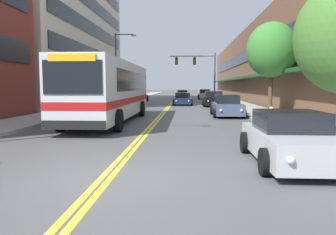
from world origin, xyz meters
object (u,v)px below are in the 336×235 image
at_px(car_charcoal_parked_left_mid, 128,99).
at_px(traffic_signal_mast, 199,67).
at_px(car_champagne_moving_third, 183,95).
at_px(street_lamp_left_far, 119,62).
at_px(fire_hydrant, 271,115).
at_px(car_red_parked_left_near, 139,97).
at_px(city_bus, 111,89).
at_px(car_black_parked_right_far, 213,99).
at_px(car_slate_blue_parked_right_mid, 227,107).
at_px(car_beige_parked_right_end, 205,95).
at_px(car_navy_moving_lead, 183,99).
at_px(street_tree_right_mid, 272,50).
at_px(car_dark_grey_moving_second, 182,93).
at_px(car_silver_parked_right_foreground, 290,139).

bearing_deg(car_charcoal_parked_left_mid, traffic_signal_mast, 46.42).
relative_size(car_champagne_moving_third, street_lamp_left_far, 0.60).
relative_size(car_charcoal_parked_left_mid, fire_hydrant, 5.40).
relative_size(car_red_parked_left_near, car_champagne_moving_third, 1.02).
xyz_separation_m(city_bus, car_black_parked_right_far, (6.83, 14.22, -1.15)).
distance_m(car_black_parked_right_far, traffic_signal_mast, 9.90).
height_order(car_red_parked_left_near, car_slate_blue_parked_right_mid, car_slate_blue_parked_right_mid).
bearing_deg(fire_hydrant, car_red_parked_left_near, 112.95).
relative_size(car_red_parked_left_near, car_beige_parked_right_end, 1.02).
height_order(car_red_parked_left_near, car_navy_moving_lead, car_red_parked_left_near).
xyz_separation_m(car_red_parked_left_near, car_beige_parked_right_end, (8.73, 9.08, 0.04)).
height_order(car_red_parked_left_near, street_tree_right_mid, street_tree_right_mid).
bearing_deg(car_dark_grey_moving_second, car_navy_moving_lead, -88.97).
height_order(traffic_signal_mast, street_tree_right_mid, street_tree_right_mid).
xyz_separation_m(car_champagne_moving_third, street_tree_right_mid, (6.09, -30.60, 3.66)).
xyz_separation_m(car_black_parked_right_far, street_lamp_left_far, (-9.33, 0.05, 3.62)).
distance_m(car_silver_parked_right_foreground, car_slate_blue_parked_right_mid, 13.12).
bearing_deg(car_charcoal_parked_left_mid, street_lamp_left_far, -118.89).
bearing_deg(street_lamp_left_far, car_red_parked_left_near, 85.40).
distance_m(car_silver_parked_right_foreground, car_black_parked_right_far, 23.82).
distance_m(car_red_parked_left_near, car_slate_blue_parked_right_mid, 21.02).
bearing_deg(car_champagne_moving_third, city_bus, -95.93).
xyz_separation_m(car_beige_parked_right_end, street_lamp_left_far, (-9.41, -17.49, 3.61)).
distance_m(car_slate_blue_parked_right_mid, car_champagne_moving_third, 30.72).
xyz_separation_m(car_black_parked_right_far, fire_hydrant, (1.61, -15.77, -0.13)).
xyz_separation_m(car_beige_parked_right_end, car_champagne_moving_third, (-3.38, 2.31, -0.07)).
xyz_separation_m(car_dark_grey_moving_second, street_lamp_left_far, (-5.74, -33.02, 3.72)).
relative_size(car_silver_parked_right_foreground, car_champagne_moving_third, 0.98).
xyz_separation_m(traffic_signal_mast, street_tree_right_mid, (3.92, -19.90, -0.03)).
xyz_separation_m(car_black_parked_right_far, car_champagne_moving_third, (-3.30, 19.84, -0.07)).
height_order(traffic_signal_mast, street_lamp_left_far, street_lamp_left_far).
distance_m(car_charcoal_parked_left_mid, street_tree_right_mid, 16.96).
relative_size(car_charcoal_parked_left_mid, car_champagne_moving_third, 1.03).
bearing_deg(car_dark_grey_moving_second, car_black_parked_right_far, -83.81).
xyz_separation_m(car_charcoal_parked_left_mid, car_champagne_moving_third, (5.41, 18.67, -0.03)).
bearing_deg(car_beige_parked_right_end, car_black_parked_right_far, -90.27).
xyz_separation_m(car_black_parked_right_far, traffic_signal_mast, (-1.12, 9.14, 3.63)).
bearing_deg(car_red_parked_left_near, fire_hydrant, -67.05).
xyz_separation_m(car_beige_parked_right_end, street_tree_right_mid, (2.71, -28.29, 3.59)).
bearing_deg(city_bus, car_charcoal_parked_left_mid, 96.96).
bearing_deg(street_tree_right_mid, car_red_parked_left_near, 120.79).
distance_m(car_champagne_moving_third, street_tree_right_mid, 31.41).
relative_size(city_bus, car_silver_parked_right_foreground, 2.90).
bearing_deg(car_dark_grey_moving_second, car_silver_parked_right_foreground, -86.33).
bearing_deg(car_slate_blue_parked_right_mid, car_charcoal_parked_left_mid, 126.36).
bearing_deg(street_lamp_left_far, traffic_signal_mast, 47.94).
xyz_separation_m(car_silver_parked_right_foreground, street_lamp_left_far, (-9.39, 23.87, 3.67)).
bearing_deg(street_tree_right_mid, car_dark_grey_moving_second, 98.29).
height_order(car_red_parked_left_near, car_charcoal_parked_left_mid, car_charcoal_parked_left_mid).
xyz_separation_m(car_red_parked_left_near, car_dark_grey_moving_second, (5.06, 24.62, -0.07)).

